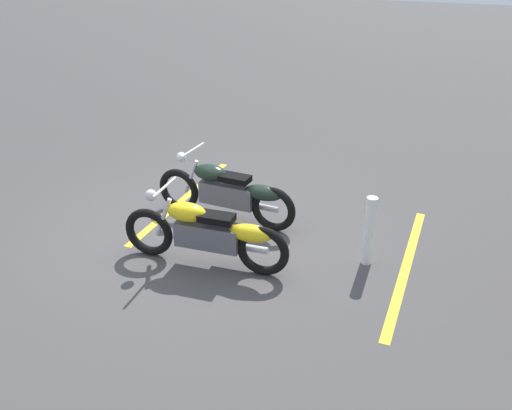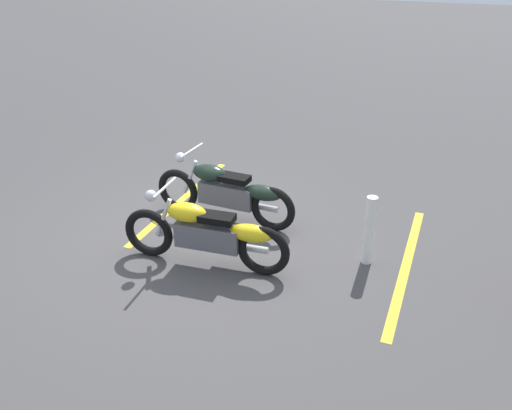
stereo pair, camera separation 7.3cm
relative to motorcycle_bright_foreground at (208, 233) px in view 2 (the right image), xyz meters
The scene contains 6 objects.
ground_plane 0.97m from the motorcycle_bright_foreground, 134.54° to the left, with size 60.00×60.00×0.00m, color #474444.
motorcycle_bright_foreground is the anchor object (origin of this frame).
motorcycle_dark_foreground 1.24m from the motorcycle_bright_foreground, 101.96° to the left, with size 2.23×0.62×1.04m.
bollard_post 2.03m from the motorcycle_bright_foreground, 22.08° to the left, with size 0.14×0.14×0.93m, color white.
parking_stripe_near 2.06m from the motorcycle_bright_foreground, 127.32° to the left, with size 3.20×0.12×0.01m, color yellow.
parking_stripe_mid 2.57m from the motorcycle_bright_foreground, 19.40° to the left, with size 3.20×0.12×0.01m, color yellow.
Camera 2 is at (3.28, -6.17, 3.90)m, focal length 39.41 mm.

